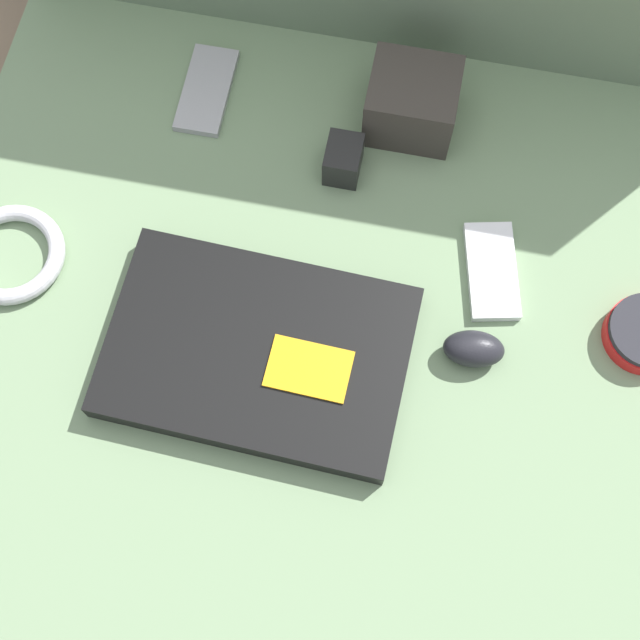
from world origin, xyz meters
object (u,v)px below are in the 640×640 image
phone_silver (207,90)px  camera_pouch (412,102)px  computer_mouse (474,346)px  charger_brick (343,160)px  laptop (258,352)px  phone_black (492,271)px

phone_silver → camera_pouch: 0.26m
computer_mouse → charger_brick: size_ratio=1.35×
charger_brick → phone_silver: bearing=158.3°
computer_mouse → camera_pouch: 0.31m
laptop → charger_brick: charger_brick is taller
laptop → phone_silver: bearing=115.2°
laptop → camera_pouch: (0.12, 0.34, 0.02)m
laptop → phone_black: laptop is taller
phone_black → charger_brick: charger_brick is taller
computer_mouse → phone_black: size_ratio=0.56×
phone_black → camera_pouch: (-0.13, 0.19, 0.03)m
computer_mouse → camera_pouch: size_ratio=0.68×
laptop → camera_pouch: 0.36m
charger_brick → laptop: bearing=-100.7°
phone_silver → charger_brick: 0.20m
camera_pouch → phone_silver: bearing=-177.9°
laptop → charger_brick: (0.05, 0.25, 0.01)m
laptop → phone_silver: size_ratio=2.68×
laptop → camera_pouch: size_ratio=3.19×
laptop → computer_mouse: 0.24m
phone_silver → camera_pouch: (0.26, 0.01, 0.04)m
computer_mouse → phone_silver: (-0.38, 0.28, -0.01)m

